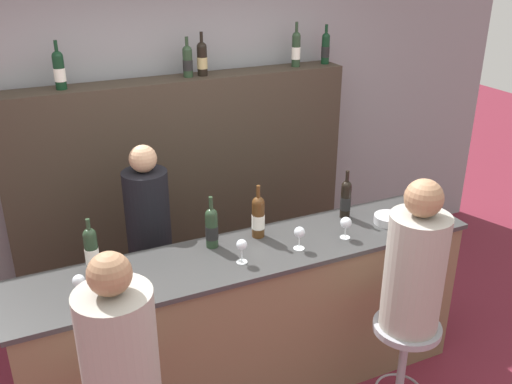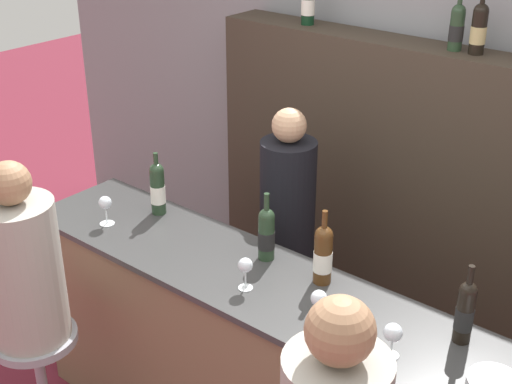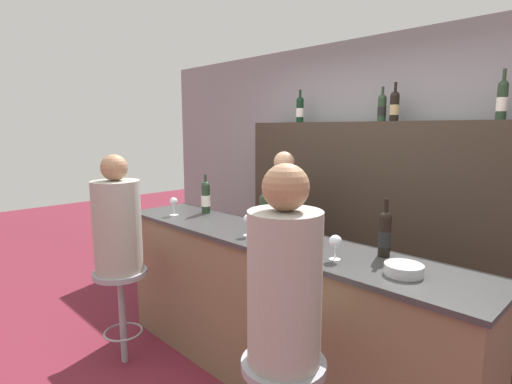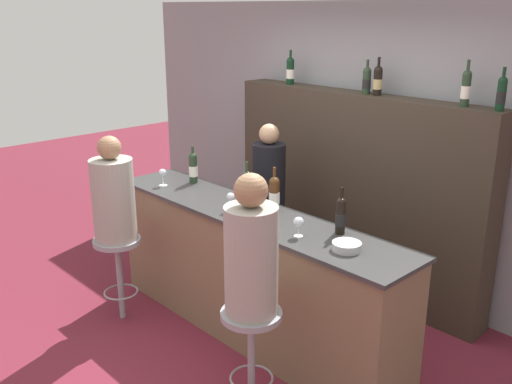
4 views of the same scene
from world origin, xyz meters
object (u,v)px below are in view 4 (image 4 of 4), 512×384
Objects in this scene: wine_bottle_counter_3 at (341,215)px; wine_glass_1 at (231,198)px; wine_bottle_counter_1 at (247,186)px; wine_bottle_counter_2 at (274,193)px; guest_seated_left at (113,196)px; wine_bottle_backbar_3 at (466,88)px; wine_glass_2 at (265,210)px; bar_stool_left at (118,256)px; wine_glass_3 at (299,223)px; bar_stool_right at (251,334)px; metal_bowl at (347,246)px; wine_bottle_backbar_4 at (501,93)px; wine_bottle_backbar_2 at (378,80)px; wine_bottle_counter_0 at (193,167)px; guest_seated_right at (251,254)px; wine_bottle_backbar_0 at (290,70)px; wine_bottle_backbar_1 at (367,80)px; bartender at (269,215)px; wine_glass_0 at (163,174)px.

wine_bottle_counter_3 is 2.26× the size of wine_glass_1.
wine_bottle_counter_1 is 0.95× the size of wine_bottle_counter_2.
guest_seated_left reaches higher than wine_bottle_counter_1.
wine_bottle_counter_1 is at bearing -135.74° from wine_bottle_backbar_3.
wine_bottle_counter_3 is at bearing 24.93° from guest_seated_left.
wine_bottle_backbar_3 is at bearing 45.23° from guest_seated_left.
wine_glass_2 is 1.44m from bar_stool_left.
wine_glass_3 is 0.16× the size of guest_seated_left.
metal_bowl is at bearing 65.33° from bar_stool_right.
wine_bottle_backbar_4 is 1.62m from metal_bowl.
wine_bottle_backbar_2 is at bearing 116.02° from wine_bottle_counter_3.
wine_bottle_counter_1 is 0.31m from wine_bottle_counter_2.
wine_bottle_counter_3 reaches higher than metal_bowl.
wine_bottle_counter_0 is 0.96× the size of wine_bottle_backbar_3.
guest_seated_right is at bearing -94.29° from wine_bottle_counter_3.
wine_bottle_counter_3 is at bearing -101.23° from wine_bottle_backbar_3.
metal_bowl is at bearing -90.71° from wine_bottle_backbar_3.
wine_bottle_backbar_1 is (0.90, -0.00, -0.01)m from wine_bottle_backbar_0.
wine_bottle_backbar_4 is (0.27, -0.00, -0.01)m from wine_bottle_backbar_3.
guest_seated_left reaches higher than bartender.
guest_seated_right is 1.77m from bartender.
wine_bottle_backbar_2 is at bearing 92.97° from wine_glass_2.
wine_bottle_backbar_4 reaches higher than guest_seated_left.
wine_bottle_backbar_4 is 1.63× the size of metal_bowl.
wine_bottle_counter_2 is 1.15m from wine_glass_0.
wine_glass_3 is at bearing -69.85° from wine_bottle_backbar_1.
guest_seated_left is (-0.03, -0.78, -0.10)m from wine_bottle_counter_0.
wine_bottle_counter_1 is at bearing -141.62° from wine_bottle_backbar_4.
wine_bottle_backbar_1 is at bearing 123.34° from metal_bowl.
wine_bottle_backbar_2 is at bearing 71.25° from wine_bottle_counter_1.
wine_bottle_counter_0 is at bearing 153.81° from bar_stool_right.
wine_bottle_counter_1 is at bearing -0.00° from wine_bottle_counter_0.
wine_bottle_backbar_1 reaches higher than bar_stool_right.
bar_stool_right is at bearing -106.11° from wine_bottle_backbar_4.
bar_stool_right is (-0.56, -1.92, -1.39)m from wine_bottle_backbar_4.
wine_bottle_backbar_4 is 0.20× the size of bartender.
metal_bowl is (0.70, 0.05, -0.08)m from wine_glass_2.
wine_bottle_counter_3 is 0.31m from metal_bowl.
wine_glass_2 is 0.16× the size of guest_seated_right.
wine_bottle_backbar_0 is (-0.93, 1.14, 0.77)m from wine_bottle_counter_2.
wine_bottle_backbar_4 is (1.06, -0.00, 0.00)m from wine_bottle_backbar_2.
wine_bottle_backbar_4 is at bearing 45.16° from wine_bottle_counter_2.
wine_bottle_backbar_3 is 2.40m from bar_stool_right.
wine_bottle_counter_1 is 0.45× the size of bar_stool_right.
wine_bottle_counter_0 is 1.68m from wine_bottle_backbar_1.
wine_glass_1 is 0.93m from bartender.
guest_seated_left is (-1.68, -0.78, -0.09)m from wine_bottle_counter_3.
wine_bottle_counter_1 is 0.95m from wine_bottle_counter_3.
wine_bottle_backbar_4 is at bearing 73.89° from bar_stool_right.
bartender is (-0.72, 0.75, -0.42)m from wine_glass_2.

